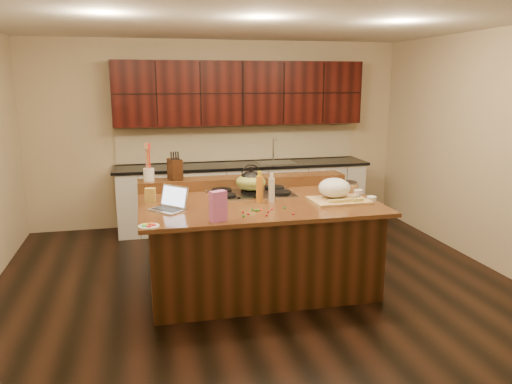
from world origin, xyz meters
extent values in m
cube|color=black|center=(0.00, 0.00, -0.01)|extent=(5.50, 5.00, 0.01)
cube|color=silver|center=(0.00, 0.00, 2.71)|extent=(5.50, 5.00, 0.01)
cube|color=#C8B28C|center=(0.00, 2.50, 1.35)|extent=(5.50, 0.01, 2.70)
cube|color=#C8B28C|center=(0.00, -2.50, 1.35)|extent=(5.50, 0.01, 2.70)
cube|color=#C8B28C|center=(2.75, 0.00, 1.35)|extent=(0.01, 5.00, 2.70)
cube|color=black|center=(0.00, 0.00, 0.44)|extent=(2.22, 1.42, 0.88)
cube|color=black|center=(0.00, 0.00, 0.90)|extent=(2.40, 1.60, 0.04)
cube|color=black|center=(0.00, 0.70, 0.98)|extent=(2.40, 0.30, 0.12)
cube|color=gray|center=(0.00, 0.30, 0.93)|extent=(0.92, 0.52, 0.02)
cylinder|color=black|center=(-0.30, 0.43, 0.95)|extent=(0.22, 0.22, 0.03)
cylinder|color=black|center=(0.30, 0.43, 0.95)|extent=(0.22, 0.22, 0.03)
cylinder|color=black|center=(-0.30, 0.17, 0.95)|extent=(0.22, 0.22, 0.03)
cylinder|color=black|center=(0.30, 0.17, 0.95)|extent=(0.22, 0.22, 0.03)
cylinder|color=black|center=(0.00, 0.30, 0.95)|extent=(0.22, 0.22, 0.03)
cube|color=silver|center=(0.30, 2.17, 0.45)|extent=(3.60, 0.62, 0.90)
cube|color=black|center=(0.30, 2.17, 0.92)|extent=(3.70, 0.66, 0.04)
cube|color=gray|center=(0.80, 2.17, 0.94)|extent=(0.55, 0.42, 0.01)
cylinder|color=gray|center=(0.80, 2.35, 1.12)|extent=(0.02, 0.02, 0.36)
cube|color=black|center=(0.30, 2.32, 1.95)|extent=(3.60, 0.34, 0.90)
cube|color=#C8B28C|center=(0.30, 2.48, 1.20)|extent=(3.60, 0.03, 0.50)
ellipsoid|color=black|center=(0.00, 0.30, 1.07)|extent=(0.30, 0.30, 0.21)
ellipsoid|color=olive|center=(0.00, 0.30, 1.05)|extent=(0.35, 0.35, 0.18)
cube|color=#B7B7BC|center=(-0.93, -0.20, 0.93)|extent=(0.38, 0.38, 0.02)
cube|color=black|center=(-0.93, -0.20, 0.94)|extent=(0.28, 0.29, 0.00)
cube|color=#B7B7BC|center=(-0.85, -0.13, 1.04)|extent=(0.27, 0.28, 0.21)
cube|color=silver|center=(-0.86, -0.13, 1.04)|extent=(0.24, 0.25, 0.18)
cylinder|color=orange|center=(0.01, -0.08, 1.06)|extent=(0.09, 0.09, 0.27)
cylinder|color=silver|center=(0.13, -0.10, 1.04)|extent=(0.08, 0.08, 0.25)
cube|color=tan|center=(0.80, -0.23, 0.93)|extent=(0.58, 0.43, 0.03)
ellipsoid|color=white|center=(0.78, -0.15, 1.05)|extent=(0.33, 0.33, 0.20)
cube|color=#EDD872|center=(0.70, -0.37, 0.96)|extent=(0.12, 0.03, 0.03)
cube|color=#EDD872|center=(0.83, -0.37, 0.96)|extent=(0.12, 0.03, 0.03)
cube|color=#EDD872|center=(0.95, -0.37, 0.96)|extent=(0.12, 0.03, 0.03)
cylinder|color=gray|center=(0.93, -0.25, 0.95)|extent=(0.22, 0.09, 0.01)
cylinder|color=white|center=(1.15, -0.27, 0.94)|extent=(0.13, 0.13, 0.04)
cylinder|color=white|center=(1.15, 0.05, 0.94)|extent=(0.10, 0.10, 0.04)
cylinder|color=white|center=(1.15, 0.36, 0.94)|extent=(0.11, 0.11, 0.04)
cylinder|color=#996B3F|center=(1.08, 0.20, 0.97)|extent=(0.29, 0.29, 0.09)
cone|color=silver|center=(1.04, -0.19, 0.96)|extent=(0.09, 0.09, 0.07)
cube|color=#CE61AB|center=(-0.51, -0.67, 1.06)|extent=(0.16, 0.13, 0.27)
cylinder|color=white|center=(-1.11, -0.71, 0.93)|extent=(0.23, 0.23, 0.01)
cube|color=#BA9741|center=(-1.07, 0.19, 0.99)|extent=(0.11, 0.09, 0.14)
cylinder|color=white|center=(-1.07, 0.70, 1.11)|extent=(0.15, 0.15, 0.14)
cube|color=black|center=(-0.78, 0.70, 1.16)|extent=(0.17, 0.22, 0.24)
ellipsoid|color=red|center=(0.20, -0.62, 0.93)|extent=(0.02, 0.02, 0.02)
ellipsoid|color=#198C26|center=(-0.11, -0.42, 0.93)|extent=(0.02, 0.02, 0.02)
ellipsoid|color=red|center=(0.05, -0.40, 0.93)|extent=(0.02, 0.02, 0.02)
ellipsoid|color=#198C26|center=(-0.14, -0.38, 0.93)|extent=(0.02, 0.02, 0.02)
ellipsoid|color=red|center=(-0.06, -0.42, 0.93)|extent=(0.02, 0.02, 0.02)
ellipsoid|color=#198C26|center=(0.18, -0.38, 0.93)|extent=(0.02, 0.02, 0.02)
ellipsoid|color=red|center=(-0.21, -0.52, 0.93)|extent=(0.02, 0.02, 0.02)
ellipsoid|color=#198C26|center=(-0.09, -0.41, 0.93)|extent=(0.02, 0.02, 0.02)
ellipsoid|color=red|center=(0.00, -0.49, 0.93)|extent=(0.02, 0.02, 0.02)
ellipsoid|color=#198C26|center=(-0.09, -0.41, 0.93)|extent=(0.02, 0.02, 0.02)
ellipsoid|color=red|center=(-0.24, -0.44, 0.93)|extent=(0.02, 0.02, 0.02)
ellipsoid|color=#198C26|center=(-0.26, -0.59, 0.93)|extent=(0.02, 0.02, 0.02)
ellipsoid|color=red|center=(-0.05, -0.61, 0.93)|extent=(0.02, 0.02, 0.02)
camera|label=1|loc=(-1.14, -4.86, 2.14)|focal=35.00mm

